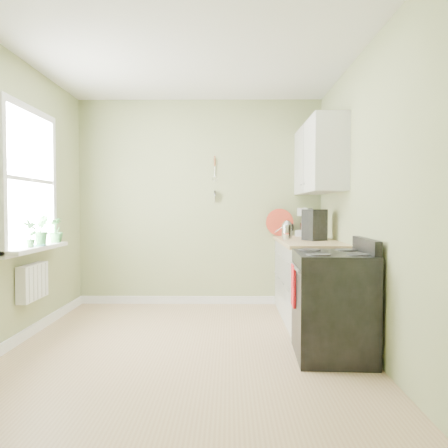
{
  "coord_description": "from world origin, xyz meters",
  "views": [
    {
      "loc": [
        0.39,
        -3.98,
        1.27
      ],
      "look_at": [
        0.34,
        0.55,
        1.11
      ],
      "focal_mm": 35.0,
      "sensor_mm": 36.0,
      "label": 1
    }
  ],
  "objects_px": {
    "kettle": "(287,230)",
    "coffee_maker": "(314,226)",
    "stand_mixer": "(306,223)",
    "stove": "(333,304)"
  },
  "relations": [
    {
      "from": "kettle",
      "to": "coffee_maker",
      "type": "bearing_deg",
      "value": -50.16
    },
    {
      "from": "stand_mixer",
      "to": "coffee_maker",
      "type": "height_order",
      "value": "stand_mixer"
    },
    {
      "from": "stove",
      "to": "coffee_maker",
      "type": "relative_size",
      "value": 2.91
    },
    {
      "from": "stand_mixer",
      "to": "kettle",
      "type": "bearing_deg",
      "value": -122.91
    },
    {
      "from": "stove",
      "to": "stand_mixer",
      "type": "bearing_deg",
      "value": 86.72
    },
    {
      "from": "stand_mixer",
      "to": "coffee_maker",
      "type": "relative_size",
      "value": 1.16
    },
    {
      "from": "kettle",
      "to": "stove",
      "type": "bearing_deg",
      "value": -82.9
    },
    {
      "from": "stand_mixer",
      "to": "kettle",
      "type": "relative_size",
      "value": 1.92
    },
    {
      "from": "stand_mixer",
      "to": "coffee_maker",
      "type": "distance_m",
      "value": 0.79
    },
    {
      "from": "stove",
      "to": "kettle",
      "type": "bearing_deg",
      "value": 97.1
    }
  ]
}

